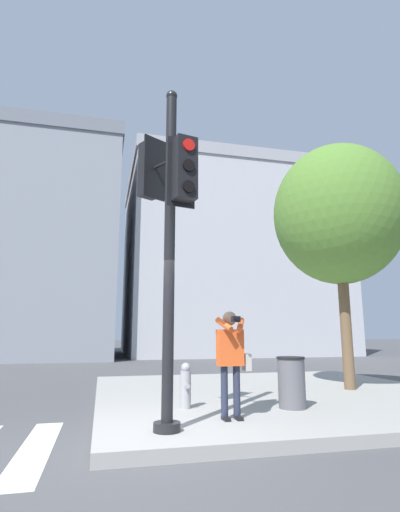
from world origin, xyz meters
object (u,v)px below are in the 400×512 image
(traffic_signal_pole, at_px, (168,212))
(person_photographer, at_px, (231,353))
(trash_bin, at_px, (292,382))
(fire_hydrant, at_px, (186,386))
(street_tree, at_px, (338,215))

(traffic_signal_pole, bearing_deg, person_photographer, 26.03)
(trash_bin, bearing_deg, traffic_signal_pole, -154.59)
(person_photographer, relative_size, fire_hydrant, 2.11)
(street_tree, relative_size, fire_hydrant, 7.79)
(traffic_signal_pole, height_order, street_tree, street_tree)
(street_tree, height_order, fire_hydrant, street_tree)
(traffic_signal_pole, distance_m, fire_hydrant, 3.16)
(street_tree, bearing_deg, trash_bin, -141.99)
(street_tree, xyz_separation_m, trash_bin, (-2.41, -1.88, -3.81))
(fire_hydrant, height_order, trash_bin, trash_bin)
(traffic_signal_pole, height_order, person_photographer, traffic_signal_pole)
(traffic_signal_pole, height_order, fire_hydrant, traffic_signal_pole)
(trash_bin, bearing_deg, person_photographer, -155.13)
(traffic_signal_pole, bearing_deg, fire_hydrant, 68.71)
(traffic_signal_pole, relative_size, trash_bin, 5.74)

